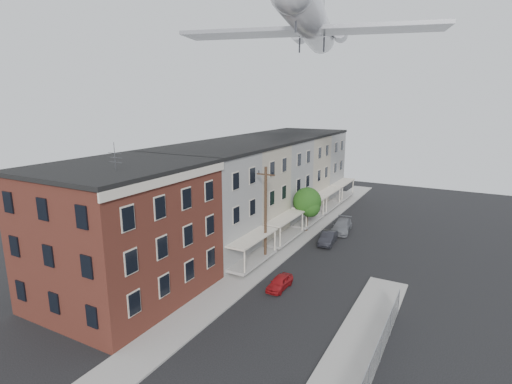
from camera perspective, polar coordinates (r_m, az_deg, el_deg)
sidewalk_left at (r=43.11m, az=5.12°, el=-7.04°), size 3.00×62.00×0.12m
sidewalk_right at (r=24.76m, az=12.54°, el=-23.92°), size 3.00×26.00×0.12m
curb_left at (r=42.60m, az=6.93°, el=-7.32°), size 0.15×62.00×0.14m
curb_right at (r=25.08m, az=9.08°, el=-23.18°), size 0.15×26.00×0.14m
corner_building at (r=31.69m, az=-18.46°, el=-5.41°), size 10.31×12.30×12.15m
row_house_a at (r=38.45m, az=-8.13°, el=-1.70°), size 11.98×7.00×10.30m
row_house_b at (r=44.10m, az=-2.73°, el=0.33°), size 11.98×7.00×10.30m
row_house_c at (r=50.08m, az=1.42°, el=1.88°), size 11.98×7.00×10.30m
row_house_d at (r=56.30m, az=4.67°, el=3.08°), size 11.98×7.00×10.30m
row_house_e at (r=62.69m, az=7.27°, el=4.04°), size 11.98×7.00×10.30m
chainlink_fence at (r=23.16m, az=15.81°, el=-24.18°), size 0.06×18.06×1.90m
utility_pole at (r=36.55m, az=1.37°, el=-3.09°), size 1.80×0.26×9.00m
street_tree at (r=45.51m, az=7.44°, el=-1.55°), size 3.22×3.20×5.20m
car_near at (r=32.85m, az=3.39°, el=-12.78°), size 1.30×3.13×1.06m
car_mid at (r=42.92m, az=10.26°, el=-6.47°), size 1.76×4.03×1.29m
car_far at (r=46.96m, az=12.15°, el=-4.78°), size 2.54×4.96×1.38m
airplane at (r=38.17m, az=7.98°, el=22.77°), size 21.95×25.10×7.23m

